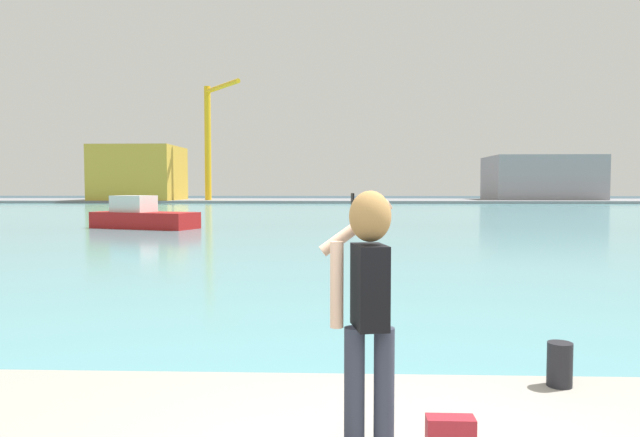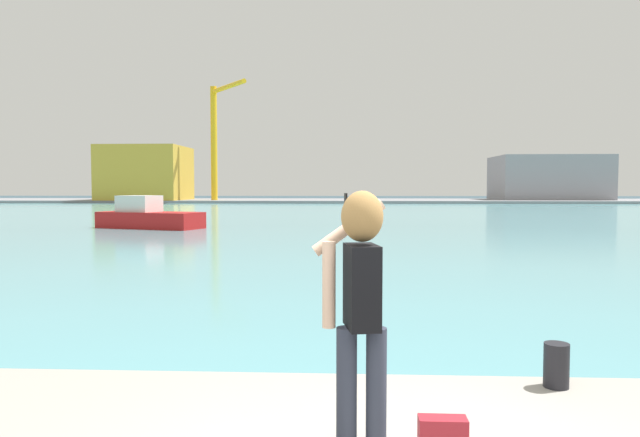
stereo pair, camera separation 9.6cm
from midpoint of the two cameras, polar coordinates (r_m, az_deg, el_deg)
ground_plane at (r=53.42m, az=3.13°, el=0.50°), size 220.00×220.00×0.00m
harbor_water at (r=55.42m, az=3.12°, el=0.61°), size 140.00×100.00×0.02m
far_shore_dock at (r=95.39m, az=2.99°, el=1.76°), size 140.00×20.00×0.41m
person_photographer at (r=3.90m, az=4.68°, el=-7.20°), size 0.53×0.55×1.74m
handbag at (r=4.17m, az=12.72°, el=-20.17°), size 0.32×0.14×0.24m
harbor_bollard at (r=5.66m, az=22.78°, el=-13.22°), size 0.22×0.22×0.39m
boat_moored at (r=35.35m, az=-16.56°, el=0.19°), size 6.63×4.15×1.91m
warehouse_left at (r=97.09m, az=-16.81°, el=4.31°), size 12.58×11.79×8.56m
warehouse_right at (r=102.77m, az=21.64°, el=3.75°), size 17.19×11.98×7.16m
port_crane at (r=91.95m, az=-10.11°, el=8.52°), size 7.25×9.55×17.79m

